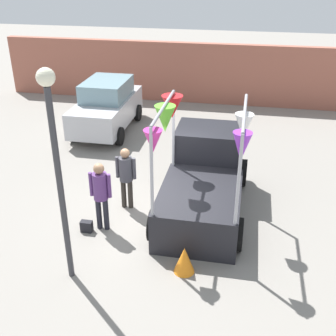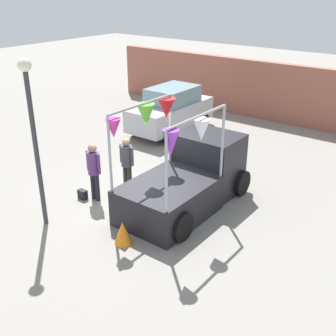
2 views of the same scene
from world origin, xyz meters
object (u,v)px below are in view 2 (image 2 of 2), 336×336
Objects in this scene: person_customer at (94,166)px; person_vendor at (127,159)px; vendor_truck at (190,175)px; handbag at (83,194)px; street_lamp at (32,123)px; folded_kite_bundle_tangerine at (123,233)px; parked_car at (171,110)px.

person_customer reaches higher than person_vendor.
handbag is at bearing -145.94° from vendor_truck.
person_customer is at bearing 86.45° from street_lamp.
person_customer is at bearing 151.59° from folded_kite_bundle_tangerine.
handbag is (1.57, -6.42, -0.80)m from parked_car.
person_vendor reaches higher than folded_kite_bundle_tangerine.
parked_car is at bearing 102.89° from street_lamp.
folded_kite_bundle_tangerine is (4.09, -7.39, -0.64)m from parked_car.
person_customer reaches higher than handbag.
folded_kite_bundle_tangerine is at bearing 13.57° from street_lamp.
vendor_truck is 1.01× the size of parked_car.
person_vendor is at bearing 129.93° from folded_kite_bundle_tangerine.
person_vendor is (0.31, 1.05, -0.05)m from person_customer.
person_customer is 0.41× the size of street_lamp.
person_vendor is 3.31m from street_lamp.
person_customer is at bearing -106.26° from person_vendor.
parked_car reaches higher than folded_kite_bundle_tangerine.
folded_kite_bundle_tangerine is (1.86, -2.22, -0.71)m from person_vendor.
street_lamp is (1.82, -7.94, 1.83)m from parked_car.
person_customer is 1.10m from person_vendor.
vendor_truck is at bearing 88.28° from folded_kite_bundle_tangerine.
parked_car is 6.66m from handbag.
handbag is at bearing 99.08° from street_lamp.
street_lamp reaches higher than handbag.
vendor_truck reaches higher than person_customer.
person_customer reaches higher than folded_kite_bundle_tangerine.
street_lamp is at bearing -125.70° from vendor_truck.
vendor_truck is 2.01m from person_vendor.
vendor_truck is at bearing 54.30° from street_lamp.
parked_car is at bearing 107.19° from person_customer.
handbag is at bearing -76.22° from parked_car.
vendor_truck reaches higher than parked_car.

